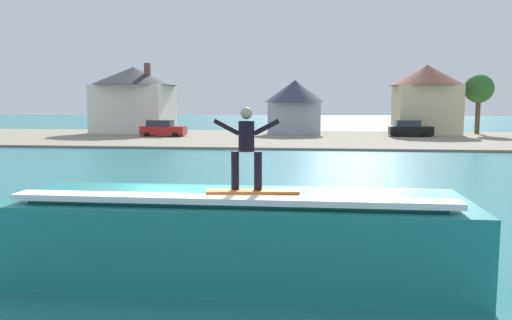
{
  "coord_description": "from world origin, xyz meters",
  "views": [
    {
      "loc": [
        3.05,
        -11.12,
        3.75
      ],
      "look_at": [
        1.43,
        2.93,
        2.12
      ],
      "focal_mm": 35.53,
      "sensor_mm": 36.0,
      "label": 1
    }
  ],
  "objects_px": {
    "car_far_shore": "(410,129)",
    "surfer": "(246,144)",
    "surfboard": "(253,191)",
    "tree_short_bushy": "(479,90)",
    "tree_tall_bare": "(131,95)",
    "wave_crest": "(238,234)",
    "house_gabled_white": "(426,97)",
    "house_small_cottage": "(295,104)",
    "car_near_shore": "(163,129)",
    "house_with_chimney": "(134,97)"
  },
  "relations": [
    {
      "from": "house_gabled_white",
      "to": "tree_tall_bare",
      "type": "relative_size",
      "value": 1.43
    },
    {
      "from": "wave_crest",
      "to": "car_far_shore",
      "type": "xyz_separation_m",
      "value": [
        11.37,
        42.8,
        0.04
      ]
    },
    {
      "from": "house_with_chimney",
      "to": "car_near_shore",
      "type": "bearing_deg",
      "value": -50.92
    },
    {
      "from": "house_gabled_white",
      "to": "house_small_cottage",
      "type": "height_order",
      "value": "house_gabled_white"
    },
    {
      "from": "surfboard",
      "to": "tree_short_bushy",
      "type": "bearing_deg",
      "value": 68.49
    },
    {
      "from": "house_with_chimney",
      "to": "house_gabled_white",
      "type": "bearing_deg",
      "value": 1.36
    },
    {
      "from": "car_far_shore",
      "to": "tree_tall_bare",
      "type": "bearing_deg",
      "value": 175.68
    },
    {
      "from": "surfboard",
      "to": "house_with_chimney",
      "type": "xyz_separation_m",
      "value": [
        -19.75,
        47.56,
        2.37
      ]
    },
    {
      "from": "wave_crest",
      "to": "surfer",
      "type": "distance_m",
      "value": 2.1
    },
    {
      "from": "wave_crest",
      "to": "surfer",
      "type": "bearing_deg",
      "value": -63.07
    },
    {
      "from": "wave_crest",
      "to": "tree_tall_bare",
      "type": "height_order",
      "value": "tree_tall_bare"
    },
    {
      "from": "wave_crest",
      "to": "tree_short_bushy",
      "type": "distance_m",
      "value": 52.27
    },
    {
      "from": "car_near_shore",
      "to": "car_far_shore",
      "type": "height_order",
      "value": "same"
    },
    {
      "from": "surfboard",
      "to": "car_far_shore",
      "type": "xyz_separation_m",
      "value": [
        10.97,
        43.35,
        -1.0
      ]
    },
    {
      "from": "car_far_shore",
      "to": "surfer",
      "type": "bearing_deg",
      "value": -104.37
    },
    {
      "from": "tree_short_bushy",
      "to": "wave_crest",
      "type": "bearing_deg",
      "value": -112.15
    },
    {
      "from": "wave_crest",
      "to": "tree_short_bushy",
      "type": "relative_size",
      "value": 1.43
    },
    {
      "from": "house_gabled_white",
      "to": "tree_tall_bare",
      "type": "bearing_deg",
      "value": -175.33
    },
    {
      "from": "wave_crest",
      "to": "house_gabled_white",
      "type": "xyz_separation_m",
      "value": [
        13.9,
        47.79,
        3.39
      ]
    },
    {
      "from": "wave_crest",
      "to": "house_with_chimney",
      "type": "distance_m",
      "value": 50.94
    },
    {
      "from": "car_far_shore",
      "to": "tree_short_bushy",
      "type": "bearing_deg",
      "value": 33.42
    },
    {
      "from": "wave_crest",
      "to": "tree_tall_bare",
      "type": "bearing_deg",
      "value": 112.92
    },
    {
      "from": "car_far_shore",
      "to": "tree_short_bushy",
      "type": "relative_size",
      "value": 0.64
    },
    {
      "from": "car_far_shore",
      "to": "surfboard",
      "type": "bearing_deg",
      "value": -104.2
    },
    {
      "from": "house_with_chimney",
      "to": "wave_crest",
      "type": "bearing_deg",
      "value": -67.63
    },
    {
      "from": "car_near_shore",
      "to": "house_with_chimney",
      "type": "xyz_separation_m",
      "value": [
        -5.37,
        6.61,
        3.37
      ]
    },
    {
      "from": "surfboard",
      "to": "surfer",
      "type": "distance_m",
      "value": 0.97
    },
    {
      "from": "wave_crest",
      "to": "tree_short_bushy",
      "type": "height_order",
      "value": "tree_short_bushy"
    },
    {
      "from": "tree_tall_bare",
      "to": "car_far_shore",
      "type": "bearing_deg",
      "value": -4.32
    },
    {
      "from": "surfer",
      "to": "car_near_shore",
      "type": "xyz_separation_m",
      "value": [
        -14.24,
        40.92,
        -1.96
      ]
    },
    {
      "from": "house_small_cottage",
      "to": "surfboard",
      "type": "bearing_deg",
      "value": -88.84
    },
    {
      "from": "house_with_chimney",
      "to": "tree_tall_bare",
      "type": "xyz_separation_m",
      "value": [
        0.28,
        -1.91,
        0.17
      ]
    },
    {
      "from": "surfboard",
      "to": "house_gabled_white",
      "type": "bearing_deg",
      "value": 74.4
    },
    {
      "from": "surfboard",
      "to": "wave_crest",
      "type": "bearing_deg",
      "value": 125.97
    },
    {
      "from": "house_gabled_white",
      "to": "house_small_cottage",
      "type": "bearing_deg",
      "value": -173.34
    },
    {
      "from": "house_small_cottage",
      "to": "tree_short_bushy",
      "type": "bearing_deg",
      "value": 6.09
    },
    {
      "from": "car_near_shore",
      "to": "house_small_cottage",
      "type": "distance_m",
      "value": 14.82
    },
    {
      "from": "house_with_chimney",
      "to": "tree_short_bushy",
      "type": "relative_size",
      "value": 1.5
    },
    {
      "from": "surfboard",
      "to": "house_gabled_white",
      "type": "height_order",
      "value": "house_gabled_white"
    },
    {
      "from": "wave_crest",
      "to": "surfboard",
      "type": "height_order",
      "value": "surfboard"
    },
    {
      "from": "house_small_cottage",
      "to": "tree_short_bushy",
      "type": "xyz_separation_m",
      "value": [
        20.18,
        2.15,
        1.61
      ]
    },
    {
      "from": "surfer",
      "to": "tree_tall_bare",
      "type": "bearing_deg",
      "value": 112.97
    },
    {
      "from": "wave_crest",
      "to": "house_gabled_white",
      "type": "bearing_deg",
      "value": 73.78
    },
    {
      "from": "house_gabled_white",
      "to": "car_near_shore",
      "type": "bearing_deg",
      "value": -165.13
    },
    {
      "from": "wave_crest",
      "to": "tree_tall_bare",
      "type": "distance_m",
      "value": 49.09
    },
    {
      "from": "house_with_chimney",
      "to": "house_small_cottage",
      "type": "bearing_deg",
      "value": -2.73
    },
    {
      "from": "house_with_chimney",
      "to": "house_gabled_white",
      "type": "distance_m",
      "value": 33.26
    },
    {
      "from": "surfer",
      "to": "tree_tall_bare",
      "type": "xyz_separation_m",
      "value": [
        -19.34,
        45.63,
        1.57
      ]
    },
    {
      "from": "house_with_chimney",
      "to": "tree_tall_bare",
      "type": "height_order",
      "value": "house_with_chimney"
    },
    {
      "from": "surfer",
      "to": "house_with_chimney",
      "type": "xyz_separation_m",
      "value": [
        -19.61,
        47.53,
        1.41
      ]
    }
  ]
}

